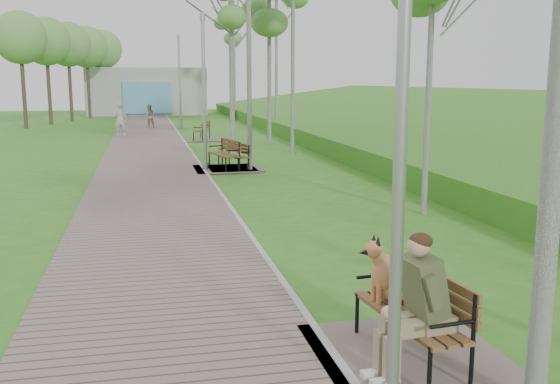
{
  "coord_description": "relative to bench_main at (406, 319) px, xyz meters",
  "views": [
    {
      "loc": [
        -1.93,
        -5.15,
        2.97
      ],
      "look_at": [
        0.15,
        4.34,
        1.22
      ],
      "focal_mm": 40.0,
      "sensor_mm": 36.0,
      "label": 1
    }
  ],
  "objects": [
    {
      "name": "walkway",
      "position": [
        -2.44,
        20.87,
        -0.47
      ],
      "size": [
        3.5,
        67.0,
        0.04
      ],
      "primitive_type": "cube",
      "color": "#75655F",
      "rests_on": "ground"
    },
    {
      "name": "kerb",
      "position": [
        -0.69,
        20.87,
        -0.47
      ],
      "size": [
        0.1,
        67.0,
        0.05
      ],
      "primitive_type": "cube",
      "color": "#999993",
      "rests_on": "ground"
    },
    {
      "name": "embankment",
      "position": [
        11.31,
        19.37,
        -0.49
      ],
      "size": [
        14.0,
        70.0,
        1.6
      ],
      "primitive_type": "cube",
      "color": "#468D29",
      "rests_on": "ground"
    },
    {
      "name": "building_north",
      "position": [
        -2.19,
        50.34,
        1.5
      ],
      "size": [
        10.0,
        5.2,
        4.0
      ],
      "color": "#9E9E99",
      "rests_on": "ground"
    },
    {
      "name": "bench_main",
      "position": [
        0.0,
        0.0,
        0.0
      ],
      "size": [
        2.0,
        2.22,
        1.74
      ],
      "color": "#75655F",
      "rests_on": "ground"
    },
    {
      "name": "bench_second",
      "position": [
        0.33,
        15.0,
        -0.29
      ],
      "size": [
        1.75,
        1.94,
        1.07
      ],
      "color": "#75655F",
      "rests_on": "ground"
    },
    {
      "name": "bench_third",
      "position": [
        -0.02,
        14.87,
        -0.26
      ],
      "size": [
        2.04,
        2.26,
        1.25
      ],
      "color": "#75655F",
      "rests_on": "ground"
    },
    {
      "name": "bench_far",
      "position": [
        0.22,
        25.44,
        -0.27
      ],
      "size": [
        1.94,
        2.15,
        1.19
      ],
      "color": "#75655F",
      "rests_on": "ground"
    },
    {
      "name": "lamp_post_near",
      "position": [
        -0.54,
        -0.94,
        1.8
      ],
      "size": [
        0.19,
        0.19,
        4.91
      ],
      "color": "#9B9DA2",
      "rests_on": "ground"
    },
    {
      "name": "lamp_post_second",
      "position": [
        -0.64,
        14.83,
        1.88
      ],
      "size": [
        0.2,
        0.2,
        5.08
      ],
      "color": "#9B9DA2",
      "rests_on": "ground"
    },
    {
      "name": "lamp_post_third",
      "position": [
        -0.32,
        33.44,
        2.14
      ],
      "size": [
        0.22,
        0.22,
        5.64
      ],
      "color": "#9B9DA2",
      "rests_on": "ground"
    },
    {
      "name": "pedestrian_near",
      "position": [
        -3.79,
        28.35,
        0.42
      ],
      "size": [
        0.72,
        0.52,
        1.83
      ],
      "primitive_type": "imported",
      "rotation": [
        0.0,
        0.0,
        3.01
      ],
      "color": "silver",
      "rests_on": "ground"
    },
    {
      "name": "pedestrian_far",
      "position": [
        -2.23,
        33.93,
        0.25
      ],
      "size": [
        0.8,
        0.67,
        1.49
      ],
      "primitive_type": "imported",
      "rotation": [
        0.0,
        0.0,
        3.29
      ],
      "color": "#A0968C",
      "rests_on": "ground"
    },
    {
      "name": "birch_far_b",
      "position": [
        3.12,
        22.7,
        5.88
      ],
      "size": [
        2.77,
        2.77,
        8.11
      ],
      "color": "silver",
      "rests_on": "ground"
    },
    {
      "name": "birch_distant_b",
      "position": [
        4.21,
        41.32,
        7.05
      ],
      "size": [
        2.35,
        2.35,
        9.6
      ],
      "color": "silver",
      "rests_on": "ground"
    }
  ]
}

